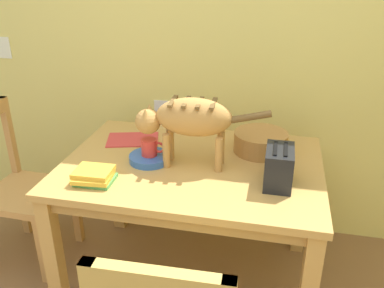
{
  "coord_description": "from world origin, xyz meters",
  "views": [
    {
      "loc": [
        0.35,
        -0.6,
        1.67
      ],
      "look_at": [
        -0.03,
        1.16,
        0.84
      ],
      "focal_mm": 38.62,
      "sensor_mm": 36.0,
      "label": 1
    }
  ],
  "objects_px": {
    "cat": "(188,120)",
    "saucer_bowl": "(150,158)",
    "book_stack": "(94,176)",
    "wicker_basket": "(261,142)",
    "coffee_mug": "(150,147)",
    "toaster": "(279,167)",
    "magazine": "(133,139)",
    "wooden_chair_far": "(19,189)",
    "dining_table": "(192,178)"
  },
  "relations": [
    {
      "from": "coffee_mug",
      "to": "wooden_chair_far",
      "type": "distance_m",
      "value": 0.89
    },
    {
      "from": "magazine",
      "to": "toaster",
      "type": "distance_m",
      "value": 0.86
    },
    {
      "from": "cat",
      "to": "book_stack",
      "type": "height_order",
      "value": "cat"
    },
    {
      "from": "book_stack",
      "to": "wicker_basket",
      "type": "distance_m",
      "value": 0.86
    },
    {
      "from": "cat",
      "to": "wicker_basket",
      "type": "bearing_deg",
      "value": -58.32
    },
    {
      "from": "saucer_bowl",
      "to": "magazine",
      "type": "xyz_separation_m",
      "value": [
        -0.17,
        0.23,
        -0.01
      ]
    },
    {
      "from": "book_stack",
      "to": "wicker_basket",
      "type": "relative_size",
      "value": 0.64
    },
    {
      "from": "coffee_mug",
      "to": "wooden_chair_far",
      "type": "xyz_separation_m",
      "value": [
        -0.81,
        0.04,
        -0.36
      ]
    },
    {
      "from": "wicker_basket",
      "to": "saucer_bowl",
      "type": "bearing_deg",
      "value": -156.11
    },
    {
      "from": "dining_table",
      "to": "wicker_basket",
      "type": "bearing_deg",
      "value": 32.51
    },
    {
      "from": "book_stack",
      "to": "wicker_basket",
      "type": "height_order",
      "value": "wicker_basket"
    },
    {
      "from": "book_stack",
      "to": "magazine",
      "type": "bearing_deg",
      "value": 88.62
    },
    {
      "from": "saucer_bowl",
      "to": "coffee_mug",
      "type": "xyz_separation_m",
      "value": [
        0.0,
        0.0,
        0.06
      ]
    },
    {
      "from": "cat",
      "to": "toaster",
      "type": "distance_m",
      "value": 0.47
    },
    {
      "from": "coffee_mug",
      "to": "toaster",
      "type": "relative_size",
      "value": 0.59
    },
    {
      "from": "toaster",
      "to": "saucer_bowl",
      "type": "bearing_deg",
      "value": 171.6
    },
    {
      "from": "book_stack",
      "to": "toaster",
      "type": "xyz_separation_m",
      "value": [
        0.81,
        0.16,
        0.06
      ]
    },
    {
      "from": "wooden_chair_far",
      "to": "magazine",
      "type": "bearing_deg",
      "value": 108.35
    },
    {
      "from": "book_stack",
      "to": "wicker_basket",
      "type": "bearing_deg",
      "value": 34.17
    },
    {
      "from": "toaster",
      "to": "coffee_mug",
      "type": "bearing_deg",
      "value": 171.55
    },
    {
      "from": "dining_table",
      "to": "cat",
      "type": "bearing_deg",
      "value": -124.77
    },
    {
      "from": "dining_table",
      "to": "saucer_bowl",
      "type": "relative_size",
      "value": 6.23
    },
    {
      "from": "cat",
      "to": "toaster",
      "type": "bearing_deg",
      "value": -105.35
    },
    {
      "from": "toaster",
      "to": "dining_table",
      "type": "bearing_deg",
      "value": 163.63
    },
    {
      "from": "dining_table",
      "to": "cat",
      "type": "height_order",
      "value": "cat"
    },
    {
      "from": "coffee_mug",
      "to": "magazine",
      "type": "height_order",
      "value": "coffee_mug"
    },
    {
      "from": "dining_table",
      "to": "book_stack",
      "type": "relative_size",
      "value": 7.12
    },
    {
      "from": "saucer_bowl",
      "to": "magazine",
      "type": "height_order",
      "value": "saucer_bowl"
    },
    {
      "from": "coffee_mug",
      "to": "wooden_chair_far",
      "type": "height_order",
      "value": "wooden_chair_far"
    },
    {
      "from": "coffee_mug",
      "to": "book_stack",
      "type": "bearing_deg",
      "value": -126.84
    },
    {
      "from": "book_stack",
      "to": "toaster",
      "type": "relative_size",
      "value": 0.88
    },
    {
      "from": "dining_table",
      "to": "toaster",
      "type": "distance_m",
      "value": 0.47
    },
    {
      "from": "coffee_mug",
      "to": "wicker_basket",
      "type": "height_order",
      "value": "coffee_mug"
    },
    {
      "from": "wicker_basket",
      "to": "toaster",
      "type": "xyz_separation_m",
      "value": [
        0.1,
        -0.33,
        0.03
      ]
    },
    {
      "from": "magazine",
      "to": "book_stack",
      "type": "xyz_separation_m",
      "value": [
        -0.01,
        -0.47,
        0.03
      ]
    },
    {
      "from": "saucer_bowl",
      "to": "coffee_mug",
      "type": "relative_size",
      "value": 1.7
    },
    {
      "from": "dining_table",
      "to": "coffee_mug",
      "type": "bearing_deg",
      "value": -171.58
    },
    {
      "from": "magazine",
      "to": "wooden_chair_far",
      "type": "relative_size",
      "value": 0.3
    },
    {
      "from": "wicker_basket",
      "to": "coffee_mug",
      "type": "bearing_deg",
      "value": -155.95
    },
    {
      "from": "cat",
      "to": "saucer_bowl",
      "type": "height_order",
      "value": "cat"
    },
    {
      "from": "toaster",
      "to": "magazine",
      "type": "bearing_deg",
      "value": 158.21
    },
    {
      "from": "book_stack",
      "to": "dining_table",
      "type": "bearing_deg",
      "value": 35.49
    },
    {
      "from": "cat",
      "to": "saucer_bowl",
      "type": "xyz_separation_m",
      "value": [
        -0.19,
        -0.01,
        -0.22
      ]
    },
    {
      "from": "coffee_mug",
      "to": "wicker_basket",
      "type": "bearing_deg",
      "value": 24.05
    },
    {
      "from": "book_stack",
      "to": "wooden_chair_far",
      "type": "xyz_separation_m",
      "value": [
        -0.62,
        0.28,
        -0.31
      ]
    },
    {
      "from": "coffee_mug",
      "to": "toaster",
      "type": "height_order",
      "value": "toaster"
    },
    {
      "from": "cat",
      "to": "magazine",
      "type": "xyz_separation_m",
      "value": [
        -0.36,
        0.22,
        -0.23
      ]
    },
    {
      "from": "wicker_basket",
      "to": "book_stack",
      "type": "bearing_deg",
      "value": -145.83
    },
    {
      "from": "coffee_mug",
      "to": "wicker_basket",
      "type": "xyz_separation_m",
      "value": [
        0.52,
        0.23,
        -0.02
      ]
    },
    {
      "from": "coffee_mug",
      "to": "wicker_basket",
      "type": "relative_size",
      "value": 0.43
    }
  ]
}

